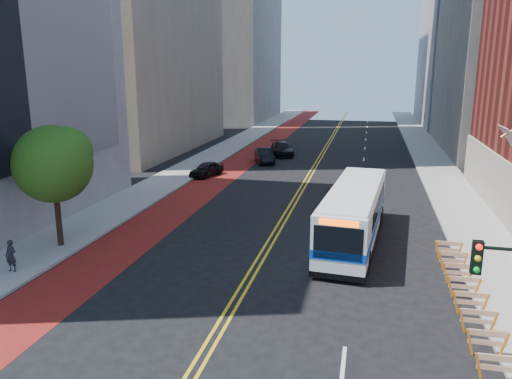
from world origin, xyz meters
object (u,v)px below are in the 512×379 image
object	(u,v)px
transit_bus	(354,213)
car_b	(264,155)
car_a	(207,169)
car_c	(282,149)
street_tree	(54,161)
pedestrian	(11,256)

from	to	relation	value
transit_bus	car_b	world-z (taller)	transit_bus
car_a	car_c	distance (m)	13.61
transit_bus	car_a	xyz separation A→B (m)	(-13.95, 15.29, -1.05)
street_tree	pedestrian	xyz separation A→B (m)	(-0.13, -3.90, -3.97)
street_tree	pedestrian	world-z (taller)	street_tree
street_tree	transit_bus	size ratio (longest dim) A/B	0.55
transit_bus	car_a	world-z (taller)	transit_bus
car_a	car_c	world-z (taller)	car_c
transit_bus	car_a	distance (m)	20.72
transit_bus	pedestrian	size ratio (longest dim) A/B	7.70
car_b	pedestrian	xyz separation A→B (m)	(-5.90, -31.60, 0.18)
street_tree	transit_bus	bearing A→B (deg)	15.83
transit_bus	pedestrian	bearing A→B (deg)	-147.32
street_tree	car_c	distance (m)	33.47
car_b	car_c	distance (m)	4.92
transit_bus	pedestrian	distance (m)	18.11
street_tree	car_a	world-z (taller)	street_tree
car_b	pedestrian	world-z (taller)	pedestrian
pedestrian	street_tree	bearing A→B (deg)	90.06
car_b	car_c	bearing A→B (deg)	57.21
transit_bus	pedestrian	xyz separation A→B (m)	(-16.02, -8.41, -0.78)
car_a	pedestrian	xyz separation A→B (m)	(-2.07, -23.70, 0.27)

